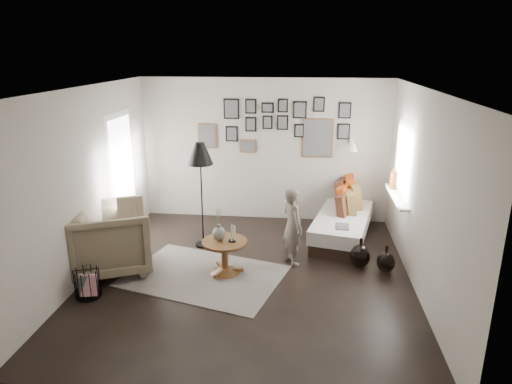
# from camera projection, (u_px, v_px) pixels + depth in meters

# --- Properties ---
(ground) EXTENTS (4.80, 4.80, 0.00)m
(ground) POSITION_uv_depth(u_px,v_px,m) (249.00, 277.00, 6.43)
(ground) COLOR black
(ground) RESTS_ON ground
(wall_back) EXTENTS (4.50, 0.00, 4.50)m
(wall_back) POSITION_uv_depth(u_px,v_px,m) (265.00, 151.00, 8.32)
(wall_back) COLOR #A29A8E
(wall_back) RESTS_ON ground
(wall_front) EXTENTS (4.50, 0.00, 4.50)m
(wall_front) POSITION_uv_depth(u_px,v_px,m) (212.00, 273.00, 3.77)
(wall_front) COLOR #A29A8E
(wall_front) RESTS_ON ground
(wall_left) EXTENTS (0.00, 4.80, 4.80)m
(wall_left) POSITION_uv_depth(u_px,v_px,m) (86.00, 183.00, 6.28)
(wall_left) COLOR #A29A8E
(wall_left) RESTS_ON ground
(wall_right) EXTENTS (0.00, 4.80, 4.80)m
(wall_right) POSITION_uv_depth(u_px,v_px,m) (423.00, 194.00, 5.81)
(wall_right) COLOR #A29A8E
(wall_right) RESTS_ON ground
(ceiling) EXTENTS (4.80, 4.80, 0.00)m
(ceiling) POSITION_uv_depth(u_px,v_px,m) (248.00, 89.00, 5.66)
(ceiling) COLOR white
(ceiling) RESTS_ON wall_back
(door_left) EXTENTS (0.00, 2.14, 2.14)m
(door_left) POSITION_uv_depth(u_px,v_px,m) (123.00, 178.00, 7.49)
(door_left) COLOR white
(door_left) RESTS_ON wall_left
(window_right) EXTENTS (0.15, 1.32, 1.30)m
(window_right) POSITION_uv_depth(u_px,v_px,m) (395.00, 191.00, 7.20)
(window_right) COLOR white
(window_right) RESTS_ON wall_right
(gallery_wall) EXTENTS (2.74, 0.03, 1.08)m
(gallery_wall) POSITION_uv_depth(u_px,v_px,m) (281.00, 127.00, 8.14)
(gallery_wall) COLOR brown
(gallery_wall) RESTS_ON wall_back
(wall_sconce) EXTENTS (0.18, 0.36, 0.16)m
(wall_sconce) POSITION_uv_depth(u_px,v_px,m) (353.00, 147.00, 7.86)
(wall_sconce) COLOR white
(wall_sconce) RESTS_ON wall_back
(rug) EXTENTS (2.44, 2.00, 0.01)m
(rug) POSITION_uv_depth(u_px,v_px,m) (204.00, 276.00, 6.45)
(rug) COLOR beige
(rug) RESTS_ON ground
(pedestal_table) EXTENTS (0.64, 0.64, 0.50)m
(pedestal_table) POSITION_uv_depth(u_px,v_px,m) (225.00, 258.00, 6.47)
(pedestal_table) COLOR brown
(pedestal_table) RESTS_ON ground
(vase) EXTENTS (0.18, 0.18, 0.46)m
(vase) POSITION_uv_depth(u_px,v_px,m) (219.00, 231.00, 6.38)
(vase) COLOR black
(vase) RESTS_ON pedestal_table
(candles) EXTENTS (0.11, 0.11, 0.24)m
(candles) POSITION_uv_depth(u_px,v_px,m) (232.00, 234.00, 6.34)
(candles) COLOR black
(candles) RESTS_ON pedestal_table
(daybed) EXTENTS (1.21, 2.00, 0.92)m
(daybed) POSITION_uv_depth(u_px,v_px,m) (342.00, 220.00, 7.73)
(daybed) COLOR black
(daybed) RESTS_ON ground
(magazine_on_daybed) EXTENTS (0.22, 0.29, 0.02)m
(magazine_on_daybed) POSITION_uv_depth(u_px,v_px,m) (342.00, 227.00, 7.09)
(magazine_on_daybed) COLOR black
(magazine_on_daybed) RESTS_ON daybed
(armchair) EXTENTS (1.41, 1.40, 0.98)m
(armchair) POSITION_uv_depth(u_px,v_px,m) (111.00, 239.00, 6.50)
(armchair) COLOR #6F624B
(armchair) RESTS_ON ground
(armchair_cushion) EXTENTS (0.58, 0.59, 0.20)m
(armchair_cushion) POSITION_uv_depth(u_px,v_px,m) (115.00, 238.00, 6.54)
(armchair_cushion) COLOR white
(armchair_cushion) RESTS_ON armchair
(floor_lamp) EXTENTS (0.40, 0.40, 1.71)m
(floor_lamp) POSITION_uv_depth(u_px,v_px,m) (200.00, 157.00, 7.03)
(floor_lamp) COLOR black
(floor_lamp) RESTS_ON ground
(magazine_basket) EXTENTS (0.40, 0.40, 0.39)m
(magazine_basket) POSITION_uv_depth(u_px,v_px,m) (87.00, 283.00, 5.86)
(magazine_basket) COLOR black
(magazine_basket) RESTS_ON ground
(demijohn_large) EXTENTS (0.30, 0.30, 0.45)m
(demijohn_large) POSITION_uv_depth(u_px,v_px,m) (360.00, 256.00, 6.68)
(demijohn_large) COLOR black
(demijohn_large) RESTS_ON ground
(demijohn_small) EXTENTS (0.26, 0.26, 0.41)m
(demijohn_small) POSITION_uv_depth(u_px,v_px,m) (386.00, 262.00, 6.53)
(demijohn_small) COLOR black
(demijohn_small) RESTS_ON ground
(child) EXTENTS (0.46, 0.51, 1.17)m
(child) POSITION_uv_depth(u_px,v_px,m) (292.00, 226.00, 6.68)
(child) COLOR #6A5F54
(child) RESTS_ON ground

